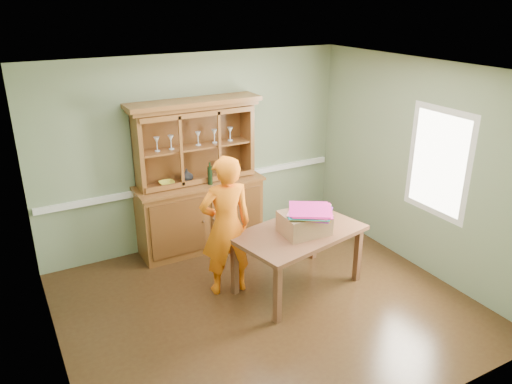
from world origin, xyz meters
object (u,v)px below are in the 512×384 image
dining_table (298,238)px  cardboard_box (304,223)px  china_hutch (199,198)px  person (226,226)px

dining_table → cardboard_box: 0.23m
china_hutch → cardboard_box: 1.78m
china_hutch → person: (-0.16, -1.23, 0.12)m
cardboard_box → person: person is taller
china_hutch → person: bearing=-97.6°
china_hutch → person: 1.24m
china_hutch → cardboard_box: (0.66, -1.64, 0.15)m
cardboard_box → person: 0.92m
china_hutch → person: size_ratio=1.23×
dining_table → person: 0.89m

